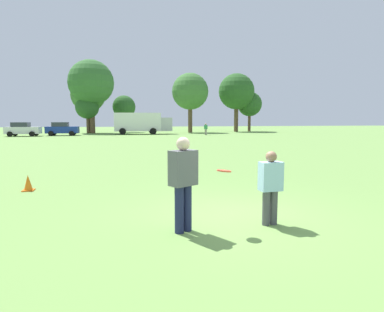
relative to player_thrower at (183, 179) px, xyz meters
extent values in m
plane|color=#6B9347|center=(1.29, 0.60, -1.01)|extent=(199.61, 199.61, 0.00)
cylinder|color=#1E234C|center=(-0.09, -0.04, -0.56)|extent=(0.17, 0.17, 0.89)
cylinder|color=#1E234C|center=(0.09, 0.04, -0.56)|extent=(0.17, 0.17, 0.89)
cube|color=#595960|center=(0.00, 0.00, 0.21)|extent=(0.58, 0.49, 0.65)
sphere|color=beige|center=(0.00, 0.00, 0.65)|extent=(0.25, 0.25, 0.25)
cylinder|color=#4C4C51|center=(1.86, -0.01, -0.66)|extent=(0.15, 0.15, 0.70)
cylinder|color=#4C4C51|center=(1.69, -0.01, -0.66)|extent=(0.15, 0.15, 0.70)
cube|color=#9EC6E5|center=(1.78, -0.01, -0.02)|extent=(0.45, 0.27, 0.58)
sphere|color=#8C664C|center=(1.78, -0.01, 0.37)|extent=(0.22, 0.22, 0.22)
cylinder|color=#E54C33|center=(0.75, -0.13, 0.15)|extent=(0.27, 0.27, 0.06)
cube|color=#D8590C|center=(-3.72, 4.59, -0.99)|extent=(0.32, 0.32, 0.03)
cone|color=orange|center=(-3.72, 4.59, -0.75)|extent=(0.24, 0.24, 0.45)
cube|color=silver|center=(-12.47, 40.56, -0.23)|extent=(4.28, 1.99, 0.90)
cube|color=#2D333D|center=(-12.72, 40.57, 0.49)|extent=(2.07, 1.73, 0.64)
cylinder|color=black|center=(-11.13, 41.50, -0.68)|extent=(0.67, 0.25, 0.66)
cylinder|color=black|center=(-11.22, 39.50, -0.68)|extent=(0.67, 0.25, 0.66)
cylinder|color=black|center=(-13.73, 41.61, -0.68)|extent=(0.67, 0.25, 0.66)
cylinder|color=black|center=(-13.82, 39.62, -0.68)|extent=(0.67, 0.25, 0.66)
cube|color=navy|center=(-7.78, 41.46, -0.23)|extent=(4.28, 1.99, 0.90)
cube|color=#2D333D|center=(-8.03, 41.47, 0.49)|extent=(2.07, 1.73, 0.64)
cylinder|color=black|center=(-6.43, 42.40, -0.68)|extent=(0.67, 0.25, 0.66)
cylinder|color=black|center=(-6.52, 40.41, -0.68)|extent=(0.67, 0.25, 0.66)
cylinder|color=black|center=(-9.03, 42.52, -0.68)|extent=(0.67, 0.25, 0.66)
cylinder|color=black|center=(-9.12, 40.52, -0.68)|extent=(0.67, 0.25, 0.66)
cube|color=white|center=(2.55, 43.35, 0.82)|extent=(6.91, 2.80, 2.70)
cube|color=#B2B2B7|center=(6.74, 43.16, 0.47)|extent=(1.90, 2.38, 2.00)
cylinder|color=black|center=(4.82, 44.62, -0.53)|extent=(0.97, 0.32, 0.96)
cylinder|color=black|center=(4.69, 41.88, -0.53)|extent=(0.97, 0.32, 0.96)
cylinder|color=black|center=(0.40, 44.82, -0.53)|extent=(0.97, 0.32, 0.96)
cylinder|color=black|center=(0.28, 42.08, -0.53)|extent=(0.97, 0.32, 0.96)
cylinder|color=gray|center=(11.81, 38.37, -0.59)|extent=(0.16, 0.16, 0.84)
cylinder|color=gray|center=(11.66, 38.46, -0.59)|extent=(0.16, 0.16, 0.84)
cube|color=#338C4C|center=(11.74, 38.42, 0.13)|extent=(0.52, 0.45, 0.59)
sphere|color=tan|center=(11.74, 38.42, 0.53)|extent=(0.23, 0.23, 0.23)
cylinder|color=brown|center=(-4.93, 48.65, 0.29)|extent=(0.43, 0.43, 2.58)
sphere|color=#285623|center=(-4.93, 48.65, 3.15)|extent=(3.69, 3.69, 3.69)
cylinder|color=brown|center=(-4.82, 49.84, 0.92)|extent=(0.64, 0.64, 3.85)
sphere|color=#3D7033|center=(-4.82, 49.84, 5.19)|extent=(5.51, 5.51, 5.51)
cylinder|color=brown|center=(-4.22, 48.72, 1.49)|extent=(0.83, 0.83, 5.00)
sphere|color=#33662D|center=(-4.22, 48.72, 7.03)|extent=(7.14, 7.14, 7.14)
cylinder|color=brown|center=(0.93, 51.47, 0.36)|extent=(0.45, 0.45, 2.73)
sphere|color=#285623|center=(0.93, 51.47, 3.37)|extent=(3.89, 3.89, 3.89)
cylinder|color=brown|center=(11.80, 48.07, 1.15)|extent=(0.72, 0.72, 4.31)
sphere|color=#3D7033|center=(11.80, 48.07, 5.92)|extent=(6.16, 6.16, 6.16)
cylinder|color=brown|center=(20.89, 49.92, 1.25)|extent=(0.75, 0.75, 4.52)
sphere|color=#285623|center=(20.89, 49.92, 6.25)|extent=(6.45, 6.45, 6.45)
cylinder|color=brown|center=(23.79, 50.56, 0.57)|extent=(0.53, 0.53, 3.16)
sphere|color=#285623|center=(23.79, 50.56, 4.07)|extent=(4.51, 4.51, 4.51)
camera|label=1|loc=(-1.26, -5.76, 1.08)|focal=30.24mm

